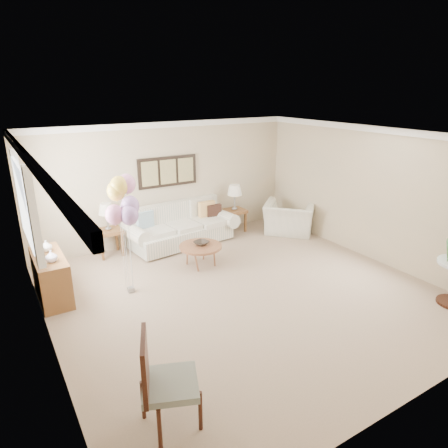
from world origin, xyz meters
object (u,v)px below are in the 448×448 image
Objects in this scene: coffee_table at (201,247)px; armchair at (289,218)px; accent_chair at (162,380)px; balloon_cluster at (123,200)px; sofa at (181,228)px.

armchair is (2.65, 0.53, -0.02)m from coffee_table.
balloon_cluster is at bearing 77.62° from accent_chair.
sofa is 2.25× the size of armchair.
balloon_cluster is (-1.69, -1.55, 1.26)m from sofa.
accent_chair reaches higher than coffee_table.
armchair is at bearing 38.11° from accent_chair.
accent_chair reaches higher than sofa.
armchair is at bearing 11.41° from coffee_table.
coffee_table is 0.41× the size of balloon_cluster.
balloon_cluster reaches higher than accent_chair.
coffee_table is (-0.17, -1.25, 0.03)m from sofa.
accent_chair is (-4.81, -3.77, 0.22)m from armchair.
balloon_cluster reaches higher than sofa.
balloon_cluster is at bearing -168.69° from coffee_table.
accent_chair is at bearing -102.38° from balloon_cluster.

